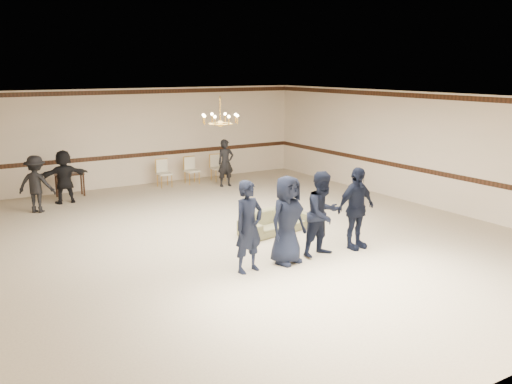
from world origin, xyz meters
The scene contains 16 objects.
room centered at (0.00, 0.00, 1.60)m, with size 12.01×14.01×3.21m.
chair_rail centered at (0.00, 6.99, 1.00)m, with size 12.00×0.02×0.14m, color #361B10.
crown_molding centered at (0.00, 6.99, 3.08)m, with size 12.00×0.02×0.14m, color #361B10.
chandelier centered at (0.00, 1.00, 2.88)m, with size 0.94×0.94×0.89m, color gold, non-canonical shape.
boy_a centered at (-1.02, -1.99, 0.90)m, with size 0.65×0.43×1.79m, color black.
boy_b centered at (-0.12, -1.99, 0.90)m, with size 0.88×0.57×1.79m, color black.
boy_c centered at (0.78, -1.99, 0.90)m, with size 0.87×0.68×1.79m, color black.
boy_d centered at (1.68, -1.99, 0.90)m, with size 1.05×0.44×1.79m, color black.
settee centered at (0.90, -0.06, 0.27)m, with size 1.83×0.72×0.54m, color #6B6947.
adult_left centered at (-3.56, 4.92, 0.78)m, with size 1.01×0.58×1.56m, color black.
adult_mid centered at (-2.66, 5.62, 0.78)m, with size 1.45×0.46×1.56m, color black.
adult_right centered at (2.44, 5.22, 0.78)m, with size 0.57×0.37×1.56m, color black.
banquet_chair_left centered at (0.67, 6.19, 0.45)m, with size 0.43×0.43×0.90m, color beige, non-canonical shape.
banquet_chair_mid centered at (1.67, 6.19, 0.45)m, with size 0.43×0.43×0.90m, color beige, non-canonical shape.
banquet_chair_right centered at (2.67, 6.19, 0.45)m, with size 0.43×0.43×0.90m, color beige, non-canonical shape.
console_table centered at (-2.33, 6.39, 0.36)m, with size 0.85×0.36×0.71m, color black.
Camera 1 is at (-6.32, -10.80, 3.86)m, focal length 39.35 mm.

